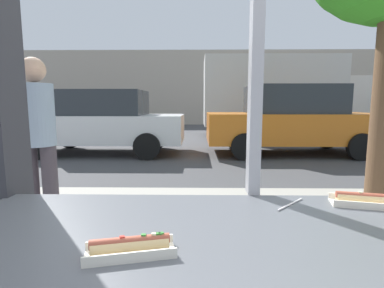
% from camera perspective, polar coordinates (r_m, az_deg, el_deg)
% --- Properties ---
extents(ground_plane, '(60.00, 60.00, 0.00)m').
position_cam_1_polar(ground_plane, '(9.29, 2.46, -0.40)').
color(ground_plane, '#424244').
extents(sidewalk_strip, '(16.00, 2.80, 0.10)m').
position_cam_1_polar(sidewalk_strip, '(3.08, 5.70, -16.63)').
color(sidewalk_strip, '#9E998E').
rests_on(sidewalk_strip, ground).
extents(building_facade_far, '(28.00, 1.20, 4.62)m').
position_cam_1_polar(building_facade_far, '(19.45, 1.70, 10.70)').
color(building_facade_far, '#A89E8E').
rests_on(building_facade_far, ground).
extents(hotdog_tray_near, '(0.29, 0.16, 0.05)m').
position_cam_1_polar(hotdog_tray_near, '(1.34, 31.07, -9.27)').
color(hotdog_tray_near, beige).
rests_on(hotdog_tray_near, window_counter).
extents(hotdog_tray_far, '(0.25, 0.14, 0.05)m').
position_cam_1_polar(hotdog_tray_far, '(0.83, -11.77, -18.80)').
color(hotdog_tray_far, silver).
rests_on(hotdog_tray_far, window_counter).
extents(loose_straw, '(0.14, 0.14, 0.01)m').
position_cam_1_polar(loose_straw, '(1.23, 18.43, -10.95)').
color(loose_straw, white).
rests_on(loose_straw, window_counter).
extents(parked_car_white, '(4.23, 2.04, 1.67)m').
position_cam_1_polar(parked_car_white, '(8.21, -16.77, 4.17)').
color(parked_car_white, silver).
rests_on(parked_car_white, ground).
extents(parked_car_orange, '(4.38, 2.06, 1.79)m').
position_cam_1_polar(parked_car_orange, '(8.21, 18.58, 4.43)').
color(parked_car_orange, orange).
rests_on(parked_car_orange, ground).
extents(box_truck, '(7.04, 2.44, 3.12)m').
position_cam_1_polar(box_truck, '(12.68, 17.77, 9.07)').
color(box_truck, beige).
rests_on(box_truck, ground).
extents(pedestrian, '(0.32, 0.32, 1.63)m').
position_cam_1_polar(pedestrian, '(3.04, -27.65, 1.48)').
color(pedestrian, '#3E363D').
rests_on(pedestrian, sidewalk_strip).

